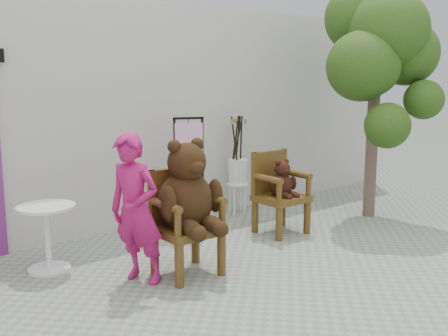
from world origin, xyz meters
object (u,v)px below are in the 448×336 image
person (136,210)px  tree (378,44)px  chair_big (187,200)px  display_stand (189,189)px  stool_bucket (237,171)px  chair_small (279,186)px  cafe_table (47,230)px

person → tree: 4.31m
chair_big → display_stand: bearing=54.8°
display_stand → person: bearing=-117.0°
chair_big → tree: bearing=4.2°
display_stand → stool_bucket: (1.12, 0.37, 0.06)m
chair_small → stool_bucket: bearing=79.5°
chair_small → person: bearing=-169.6°
chair_small → display_stand: size_ratio=0.70×
chair_big → stool_bucket: 2.54m
cafe_table → display_stand: size_ratio=0.47×
chair_small → stool_bucket: stool_bucket is taller
chair_big → display_stand: size_ratio=0.93×
person → stool_bucket: bearing=95.6°
chair_small → chair_big: bearing=-164.5°
stool_bucket → chair_big: bearing=-141.3°
chair_small → person: size_ratio=0.70×
chair_small → stool_bucket: 1.11m
display_stand → stool_bucket: size_ratio=1.04×
person → tree: bearing=67.3°
cafe_table → tree: tree is taller
display_stand → tree: 3.31m
display_stand → cafe_table: bearing=-149.9°
cafe_table → stool_bucket: stool_bucket is taller
chair_small → cafe_table: 2.92m
chair_small → tree: tree is taller
person → stool_bucket: size_ratio=1.04×
person → chair_big: bearing=57.5°
chair_big → display_stand: (0.86, 1.22, -0.21)m
chair_small → tree: size_ratio=0.31×
chair_big → cafe_table: (-1.10, 0.99, -0.35)m
display_stand → tree: (2.55, -0.96, 1.88)m
person → tree: size_ratio=0.44×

